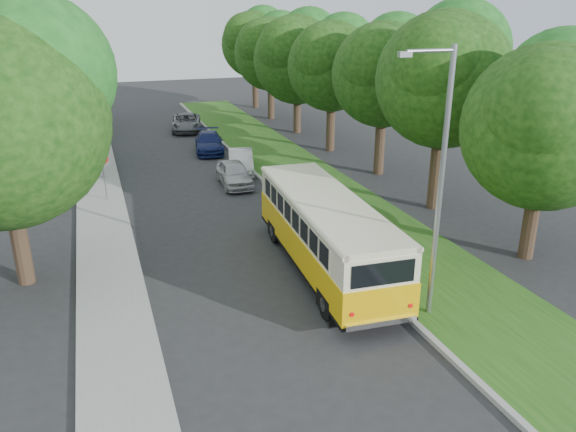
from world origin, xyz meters
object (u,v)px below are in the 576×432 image
object	(u,v)px
lamppost_near	(438,179)
lamppost_far	(91,104)
car_silver	(234,173)
car_blue	(209,142)
vintage_bus	(325,235)
car_grey	(186,122)
car_white	(241,161)

from	to	relation	value
lamppost_near	lamppost_far	xyz separation A→B (m)	(-8.91, 18.50, -0.25)
car_silver	car_blue	world-z (taller)	car_silver
lamppost_far	vintage_bus	xyz separation A→B (m)	(7.20, -14.59, -2.71)
lamppost_near	car_grey	world-z (taller)	lamppost_near
car_grey	lamppost_near	bearing A→B (deg)	-75.50
vintage_bus	lamppost_near	bearing A→B (deg)	-63.09
car_white	car_blue	size ratio (longest dim) A/B	0.89
car_white	car_grey	xyz separation A→B (m)	(-0.95, 12.51, 0.00)
car_silver	car_white	xyz separation A→B (m)	(0.98, 2.32, -0.00)
lamppost_near	car_grey	xyz separation A→B (m)	(-2.16, 29.90, -3.73)
vintage_bus	car_silver	distance (m)	11.20
lamppost_far	car_silver	xyz separation A→B (m)	(6.72, -3.43, -3.47)
lamppost_far	car_blue	distance (m)	8.87
lamppost_far	car_silver	bearing A→B (deg)	-27.05
lamppost_near	vintage_bus	xyz separation A→B (m)	(-1.70, 3.91, -2.97)
lamppost_far	vintage_bus	bearing A→B (deg)	-63.73
car_silver	car_grey	xyz separation A→B (m)	(0.02, 14.83, -0.00)
vintage_bus	car_grey	world-z (taller)	vintage_bus
lamppost_near	car_white	world-z (taller)	lamppost_near
lamppost_far	vintage_bus	distance (m)	16.50
car_white	lamppost_near	bearing A→B (deg)	-73.08
lamppost_far	lamppost_near	bearing A→B (deg)	-64.29
car_blue	car_silver	bearing A→B (deg)	-82.82
car_white	car_grey	bearing A→B (deg)	107.30
lamppost_far	vintage_bus	size ratio (longest dim) A/B	0.79
lamppost_near	lamppost_far	size ratio (longest dim) A/B	1.07
vintage_bus	car_blue	bearing A→B (deg)	93.99
vintage_bus	lamppost_far	bearing A→B (deg)	119.60
lamppost_far	car_blue	bearing A→B (deg)	31.06
lamppost_near	car_blue	xyz separation A→B (m)	(-1.92, 22.71, -3.74)
car_blue	car_white	bearing A→B (deg)	-73.23
car_blue	vintage_bus	bearing A→B (deg)	-80.20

